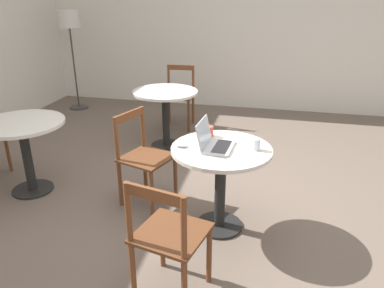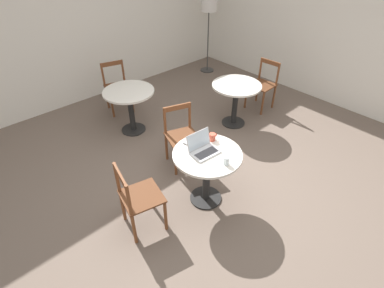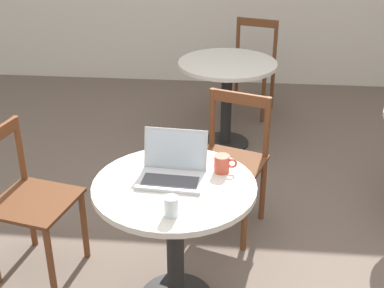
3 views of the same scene
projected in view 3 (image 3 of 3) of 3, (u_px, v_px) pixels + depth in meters
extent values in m
plane|color=#66564C|center=(225.00, 276.00, 2.99)|extent=(16.00, 16.00, 0.00)
cylinder|color=black|center=(175.00, 246.00, 2.67)|extent=(0.09, 0.09, 0.66)
cylinder|color=silver|center=(174.00, 187.00, 2.52)|extent=(0.78, 0.78, 0.03)
cylinder|color=black|center=(225.00, 142.00, 4.49)|extent=(0.39, 0.39, 0.02)
cylinder|color=black|center=(226.00, 105.00, 4.34)|extent=(0.09, 0.09, 0.66)
cylinder|color=silver|center=(228.00, 64.00, 4.18)|extent=(0.78, 0.78, 0.03)
cylinder|color=brown|center=(244.00, 218.00, 3.12)|extent=(0.04, 0.04, 0.44)
cylinder|color=brown|center=(189.00, 205.00, 3.25)|extent=(0.04, 0.04, 0.44)
cylinder|color=brown|center=(263.00, 189.00, 3.41)|extent=(0.04, 0.04, 0.44)
cylinder|color=brown|center=(211.00, 178.00, 3.54)|extent=(0.04, 0.04, 0.44)
cube|color=#562F1A|center=(228.00, 164.00, 3.23)|extent=(0.52, 0.52, 0.02)
cylinder|color=brown|center=(267.00, 127.00, 3.22)|extent=(0.04, 0.04, 0.39)
cylinder|color=brown|center=(212.00, 118.00, 3.35)|extent=(0.04, 0.04, 0.39)
cube|color=brown|center=(240.00, 98.00, 3.21)|extent=(0.37, 0.15, 0.07)
cylinder|color=brown|center=(84.00, 225.00, 3.06)|extent=(0.04, 0.04, 0.44)
cylinder|color=brown|center=(51.00, 263.00, 2.76)|extent=(0.04, 0.04, 0.44)
cylinder|color=brown|center=(30.00, 214.00, 3.16)|extent=(0.04, 0.04, 0.44)
cube|color=#562F1A|center=(34.00, 202.00, 2.85)|extent=(0.49, 0.49, 0.02)
cylinder|color=brown|center=(20.00, 149.00, 2.97)|extent=(0.04, 0.04, 0.39)
cylinder|color=brown|center=(263.00, 99.00, 4.80)|extent=(0.04, 0.04, 0.44)
cylinder|color=brown|center=(225.00, 94.00, 4.91)|extent=(0.04, 0.04, 0.44)
cylinder|color=brown|center=(272.00, 86.00, 5.10)|extent=(0.04, 0.04, 0.44)
cylinder|color=brown|center=(236.00, 82.00, 5.21)|extent=(0.04, 0.04, 0.44)
cube|color=#562F1A|center=(250.00, 66.00, 4.90)|extent=(0.50, 0.50, 0.02)
cylinder|color=brown|center=(275.00, 42.00, 4.90)|extent=(0.04, 0.04, 0.39)
cylinder|color=brown|center=(238.00, 38.00, 5.02)|extent=(0.04, 0.04, 0.39)
cube|color=brown|center=(257.00, 23.00, 4.89)|extent=(0.38, 0.13, 0.07)
cube|color=#B7B7BC|center=(171.00, 181.00, 2.52)|extent=(0.32, 0.22, 0.02)
cube|color=#38383D|center=(170.00, 181.00, 2.50)|extent=(0.27, 0.13, 0.00)
cube|color=#B7B7BC|center=(176.00, 149.00, 2.58)|extent=(0.31, 0.07, 0.20)
cube|color=silver|center=(175.00, 149.00, 2.58)|extent=(0.29, 0.06, 0.18)
ellipsoid|color=#B7B7BC|center=(171.00, 151.00, 2.78)|extent=(0.06, 0.10, 0.03)
cylinder|color=#C64C38|center=(222.00, 164.00, 2.60)|extent=(0.08, 0.08, 0.09)
torus|color=#C64C38|center=(232.00, 163.00, 2.59)|extent=(0.05, 0.01, 0.05)
cylinder|color=silver|center=(171.00, 206.00, 2.26)|extent=(0.06, 0.06, 0.09)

